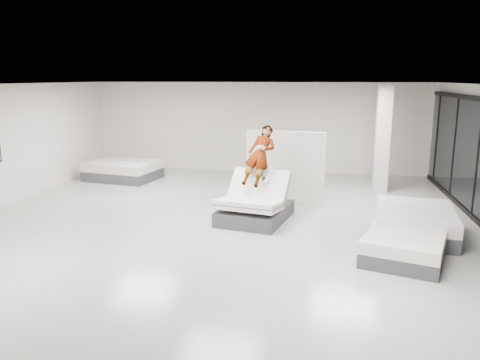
{
  "coord_description": "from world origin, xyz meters",
  "views": [
    {
      "loc": [
        2.11,
        -9.74,
        3.35
      ],
      "look_at": [
        0.34,
        0.85,
        1.0
      ],
      "focal_mm": 35.0,
      "sensor_mm": 36.0,
      "label": 1
    }
  ],
  "objects_px": {
    "remote": "(264,179)",
    "flat_bed_right_far": "(415,222)",
    "hero_bed": "(255,205)",
    "column": "(383,138)",
    "flat_bed_left_far": "(123,170)",
    "divider_panel": "(285,167)",
    "person": "(260,168)",
    "flat_bed_right_near": "(405,246)"
  },
  "relations": [
    {
      "from": "divider_panel",
      "to": "flat_bed_left_far",
      "type": "height_order",
      "value": "divider_panel"
    },
    {
      "from": "hero_bed",
      "to": "divider_panel",
      "type": "xyz_separation_m",
      "value": [
        0.58,
        1.73,
        0.62
      ]
    },
    {
      "from": "remote",
      "to": "column",
      "type": "xyz_separation_m",
      "value": [
        3.11,
        3.61,
        0.56
      ]
    },
    {
      "from": "remote",
      "to": "column",
      "type": "distance_m",
      "value": 4.8
    },
    {
      "from": "flat_bed_right_far",
      "to": "flat_bed_right_near",
      "type": "xyz_separation_m",
      "value": [
        -0.44,
        -1.43,
        -0.04
      ]
    },
    {
      "from": "person",
      "to": "flat_bed_left_far",
      "type": "xyz_separation_m",
      "value": [
        -5.07,
        3.54,
        -0.92
      ]
    },
    {
      "from": "remote",
      "to": "divider_panel",
      "type": "relative_size",
      "value": 0.06
    },
    {
      "from": "hero_bed",
      "to": "divider_panel",
      "type": "height_order",
      "value": "divider_panel"
    },
    {
      "from": "person",
      "to": "hero_bed",
      "type": "bearing_deg",
      "value": -90.0
    },
    {
      "from": "person",
      "to": "flat_bed_right_far",
      "type": "bearing_deg",
      "value": -1.37
    },
    {
      "from": "hero_bed",
      "to": "flat_bed_right_far",
      "type": "distance_m",
      "value": 3.6
    },
    {
      "from": "remote",
      "to": "flat_bed_right_far",
      "type": "distance_m",
      "value": 3.46
    },
    {
      "from": "divider_panel",
      "to": "remote",
      "type": "bearing_deg",
      "value": -90.19
    },
    {
      "from": "divider_panel",
      "to": "flat_bed_right_near",
      "type": "height_order",
      "value": "divider_panel"
    },
    {
      "from": "flat_bed_left_far",
      "to": "column",
      "type": "height_order",
      "value": "column"
    },
    {
      "from": "remote",
      "to": "flat_bed_right_far",
      "type": "relative_size",
      "value": 0.06
    },
    {
      "from": "hero_bed",
      "to": "remote",
      "type": "distance_m",
      "value": 0.71
    },
    {
      "from": "person",
      "to": "flat_bed_left_far",
      "type": "distance_m",
      "value": 6.25
    },
    {
      "from": "remote",
      "to": "flat_bed_left_far",
      "type": "bearing_deg",
      "value": 155.01
    },
    {
      "from": "divider_panel",
      "to": "person",
      "type": "bearing_deg",
      "value": -98.53
    },
    {
      "from": "person",
      "to": "flat_bed_right_far",
      "type": "distance_m",
      "value": 3.71
    },
    {
      "from": "hero_bed",
      "to": "flat_bed_right_far",
      "type": "relative_size",
      "value": 0.93
    },
    {
      "from": "flat_bed_right_near",
      "to": "divider_panel",
      "type": "bearing_deg",
      "value": 124.82
    },
    {
      "from": "remote",
      "to": "flat_bed_right_far",
      "type": "height_order",
      "value": "remote"
    },
    {
      "from": "column",
      "to": "divider_panel",
      "type": "bearing_deg",
      "value": -146.44
    },
    {
      "from": "divider_panel",
      "to": "flat_bed_right_near",
      "type": "distance_m",
      "value": 4.52
    },
    {
      "from": "flat_bed_right_far",
      "to": "flat_bed_left_far",
      "type": "bearing_deg",
      "value": 152.95
    },
    {
      "from": "column",
      "to": "person",
      "type": "bearing_deg",
      "value": -135.22
    },
    {
      "from": "divider_panel",
      "to": "flat_bed_right_near",
      "type": "relative_size",
      "value": 1.0
    },
    {
      "from": "column",
      "to": "remote",
      "type": "bearing_deg",
      "value": -130.7
    },
    {
      "from": "flat_bed_left_far",
      "to": "remote",
      "type": "bearing_deg",
      "value": -37.02
    },
    {
      "from": "column",
      "to": "flat_bed_right_near",
      "type": "bearing_deg",
      "value": -92.03
    },
    {
      "from": "person",
      "to": "remote",
      "type": "relative_size",
      "value": 11.62
    },
    {
      "from": "flat_bed_right_far",
      "to": "flat_bed_right_near",
      "type": "distance_m",
      "value": 1.49
    },
    {
      "from": "person",
      "to": "flat_bed_right_far",
      "type": "height_order",
      "value": "person"
    },
    {
      "from": "hero_bed",
      "to": "flat_bed_right_near",
      "type": "distance_m",
      "value": 3.67
    },
    {
      "from": "flat_bed_right_near",
      "to": "column",
      "type": "relative_size",
      "value": 0.67
    },
    {
      "from": "hero_bed",
      "to": "flat_bed_left_far",
      "type": "relative_size",
      "value": 0.87
    },
    {
      "from": "person",
      "to": "flat_bed_right_near",
      "type": "distance_m",
      "value": 3.92
    },
    {
      "from": "flat_bed_right_near",
      "to": "remote",
      "type": "bearing_deg",
      "value": 147.28
    },
    {
      "from": "flat_bed_right_far",
      "to": "person",
      "type": "bearing_deg",
      "value": 166.6
    },
    {
      "from": "hero_bed",
      "to": "remote",
      "type": "height_order",
      "value": "hero_bed"
    }
  ]
}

